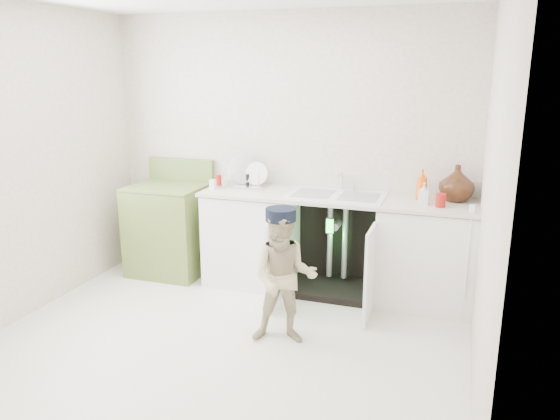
% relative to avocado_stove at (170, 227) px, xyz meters
% --- Properties ---
extents(ground, '(3.50, 3.50, 0.00)m').
position_rel_avocado_stove_xyz_m(ground, '(1.12, -1.18, -0.46)').
color(ground, beige).
rests_on(ground, ground).
extents(room_shell, '(6.00, 5.50, 1.26)m').
position_rel_avocado_stove_xyz_m(room_shell, '(1.12, -1.18, 0.79)').
color(room_shell, beige).
rests_on(room_shell, ground).
extents(counter_run, '(2.44, 1.02, 1.21)m').
position_rel_avocado_stove_xyz_m(counter_run, '(1.69, 0.03, 0.02)').
color(counter_run, white).
rests_on(counter_run, ground).
extents(avocado_stove, '(0.71, 0.65, 1.10)m').
position_rel_avocado_stove_xyz_m(avocado_stove, '(0.00, 0.00, 0.00)').
color(avocado_stove, olive).
rests_on(avocado_stove, ground).
extents(repair_worker, '(0.57, 0.96, 1.03)m').
position_rel_avocado_stove_xyz_m(repair_worker, '(1.53, -1.03, 0.06)').
color(repair_worker, beige).
rests_on(repair_worker, ground).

